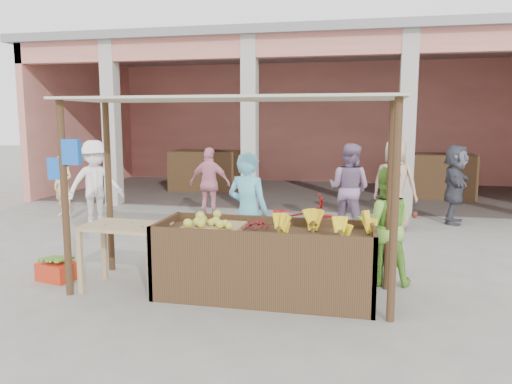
% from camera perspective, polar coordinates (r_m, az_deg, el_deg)
% --- Properties ---
extents(ground, '(60.00, 60.00, 0.00)m').
position_cam_1_polar(ground, '(6.30, -3.52, -11.46)').
color(ground, slate).
rests_on(ground, ground).
extents(market_building, '(14.40, 6.40, 4.20)m').
position_cam_1_polar(market_building, '(14.72, 6.29, 10.50)').
color(market_building, '#DF8474').
rests_on(market_building, ground).
extents(fruit_stall, '(2.60, 0.95, 0.80)m').
position_cam_1_polar(fruit_stall, '(6.06, 1.04, -8.26)').
color(fruit_stall, '#47321C').
rests_on(fruit_stall, ground).
extents(stall_awning, '(4.09, 1.35, 2.39)m').
position_cam_1_polar(stall_awning, '(5.99, -3.67, 6.85)').
color(stall_awning, '#47321C').
rests_on(stall_awning, ground).
extents(banana_heap, '(1.18, 0.64, 0.21)m').
position_cam_1_polar(banana_heap, '(5.80, 7.76, -3.93)').
color(banana_heap, yellow).
rests_on(banana_heap, fruit_stall).
extents(melon_tray, '(0.70, 0.61, 0.19)m').
position_cam_1_polar(melon_tray, '(6.07, -4.88, -3.50)').
color(melon_tray, tan).
rests_on(melon_tray, fruit_stall).
extents(berry_heap, '(0.45, 0.37, 0.14)m').
position_cam_1_polar(berry_heap, '(5.98, 0.18, -3.82)').
color(berry_heap, maroon).
rests_on(berry_heap, fruit_stall).
extents(side_table, '(1.06, 0.73, 0.83)m').
position_cam_1_polar(side_table, '(6.47, -14.74, -4.83)').
color(side_table, tan).
rests_on(side_table, ground).
extents(papaya_pile, '(0.63, 0.36, 0.18)m').
position_cam_1_polar(papaya_pile, '(6.43, -14.81, -2.84)').
color(papaya_pile, '#508E2E').
rests_on(papaya_pile, side_table).
extents(red_crate, '(0.53, 0.43, 0.24)m').
position_cam_1_polar(red_crate, '(7.24, -21.79, -8.40)').
color(red_crate, red).
rests_on(red_crate, ground).
extents(plantain_bundle, '(0.37, 0.26, 0.07)m').
position_cam_1_polar(plantain_bundle, '(7.19, -21.86, -7.20)').
color(plantain_bundle, olive).
rests_on(plantain_bundle, red_crate).
extents(produce_sacks, '(0.77, 0.48, 0.58)m').
position_cam_1_polar(produce_sacks, '(11.28, 16.92, -1.42)').
color(produce_sacks, maroon).
rests_on(produce_sacks, ground).
extents(vendor_blue, '(0.79, 0.66, 1.80)m').
position_cam_1_polar(vendor_blue, '(6.91, -0.92, -1.91)').
color(vendor_blue, '#6CCFF0').
rests_on(vendor_blue, ground).
extents(vendor_green, '(0.82, 0.53, 1.61)m').
position_cam_1_polar(vendor_green, '(6.65, 14.46, -3.44)').
color(vendor_green, '#76B93F').
rests_on(vendor_green, ground).
extents(motorcycle, '(0.96, 1.85, 0.92)m').
position_cam_1_polar(motorcycle, '(8.31, 4.32, -3.27)').
color(motorcycle, maroon).
rests_on(motorcycle, ground).
extents(shopper_a, '(1.26, 1.27, 1.86)m').
position_cam_1_polar(shopper_a, '(10.35, -17.92, 1.26)').
color(shopper_a, white).
rests_on(shopper_a, ground).
extents(shopper_b, '(1.00, 0.59, 1.64)m').
position_cam_1_polar(shopper_b, '(10.67, -5.29, 1.25)').
color(shopper_b, pink).
rests_on(shopper_b, ground).
extents(shopper_c, '(1.07, 0.85, 1.94)m').
position_cam_1_polar(shopper_c, '(9.97, 15.57, 1.34)').
color(shopper_c, tan).
rests_on(shopper_c, ground).
extents(shopper_d, '(0.96, 1.68, 1.71)m').
position_cam_1_polar(shopper_d, '(10.98, 21.81, 1.06)').
color(shopper_d, '#444551').
rests_on(shopper_d, ground).
extents(shopper_e, '(0.62, 0.53, 1.43)m').
position_cam_1_polar(shopper_e, '(11.73, -21.16, 0.83)').
color(shopper_e, '#EBC88D').
rests_on(shopper_e, ground).
extents(shopper_f, '(1.03, 0.82, 1.85)m').
position_cam_1_polar(shopper_f, '(9.49, 10.60, 0.88)').
color(shopper_f, gray).
rests_on(shopper_f, ground).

